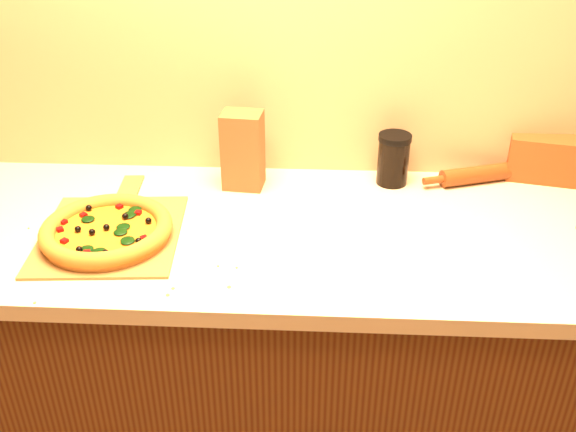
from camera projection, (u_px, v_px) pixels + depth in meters
The scene contains 7 objects.
cabinet at pixel (270, 369), 1.81m from camera, with size 2.80×0.65×0.86m, color #48200F.
countertop at pixel (267, 233), 1.58m from camera, with size 2.84×0.68×0.04m, color #C4B899.
pizza_peel at pixel (112, 231), 1.55m from camera, with size 0.35×0.50×0.01m.
pizza at pixel (107, 230), 1.51m from camera, with size 0.31×0.31×0.04m.
rolling_pin at pixel (482, 174), 1.77m from camera, with size 0.34×0.13×0.05m.
paper_bag at pixel (243, 150), 1.71m from camera, with size 0.11×0.08×0.21m, color brown.
dark_jar at pixel (393, 159), 1.74m from camera, with size 0.09×0.09×0.14m.
Camera 1 is at (0.12, 0.08, 1.71)m, focal length 40.00 mm.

